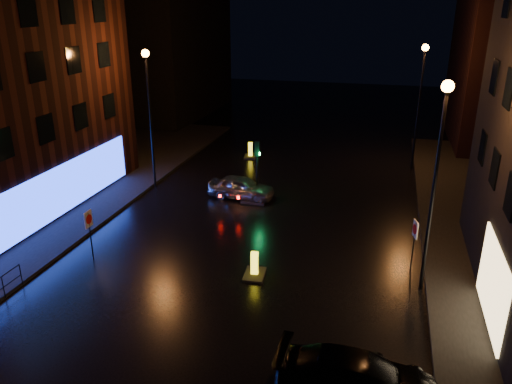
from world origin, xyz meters
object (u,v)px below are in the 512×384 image
at_px(silver_hatchback, 241,187).
at_px(dark_sedan, 359,379).
at_px(bollard_far, 250,154).
at_px(traffic_signal, 257,189).
at_px(road_sign_left, 89,223).
at_px(road_sign_right, 415,233).
at_px(bollard_near, 255,271).

bearing_deg(silver_hatchback, dark_sedan, -150.64).
distance_m(silver_hatchback, bollard_far, 8.26).
relative_size(traffic_signal, road_sign_left, 1.50).
relative_size(traffic_signal, road_sign_right, 1.50).
height_order(bollard_near, road_sign_left, road_sign_left).
relative_size(silver_hatchback, bollard_near, 2.90).
xyz_separation_m(silver_hatchback, road_sign_right, (9.54, -6.19, 1.06)).
relative_size(road_sign_left, road_sign_right, 1.00).
bearing_deg(traffic_signal, road_sign_right, -36.92).
height_order(silver_hatchback, bollard_near, silver_hatchback).
xyz_separation_m(traffic_signal, bollard_near, (2.21, -8.79, -0.26)).
bearing_deg(bollard_far, dark_sedan, -76.42).
distance_m(traffic_signal, silver_hatchback, 0.96).
height_order(traffic_signal, silver_hatchback, traffic_signal).
height_order(silver_hatchback, road_sign_right, road_sign_right).
bearing_deg(dark_sedan, road_sign_left, 65.66).
bearing_deg(road_sign_left, road_sign_right, 9.36).
bearing_deg(bollard_far, road_sign_right, -61.19).
xyz_separation_m(dark_sedan, road_sign_left, (-12.27, 5.62, 1.02)).
height_order(dark_sedan, road_sign_right, road_sign_right).
distance_m(bollard_near, road_sign_left, 7.66).
xyz_separation_m(silver_hatchback, bollard_near, (3.11, -8.49, -0.42)).
bearing_deg(bollard_far, bollard_near, -83.24).
bearing_deg(bollard_near, road_sign_left, 178.15).
bearing_deg(bollard_near, dark_sedan, -56.16).
height_order(bollard_near, road_sign_right, road_sign_right).
relative_size(traffic_signal, dark_sedan, 0.71).
distance_m(bollard_far, road_sign_left, 17.21).
distance_m(traffic_signal, bollard_far, 8.20).
relative_size(bollard_far, road_sign_right, 0.62).
distance_m(traffic_signal, road_sign_right, 10.88).
xyz_separation_m(traffic_signal, dark_sedan, (6.97, -14.78, 0.20)).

